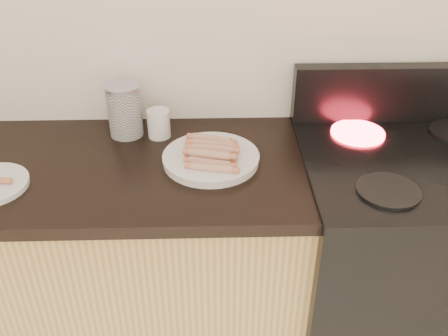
{
  "coord_description": "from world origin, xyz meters",
  "views": [
    {
      "loc": [
        0.11,
        0.37,
        1.73
      ],
      "look_at": [
        0.15,
        1.62,
        0.93
      ],
      "focal_mm": 40.0,
      "sensor_mm": 36.0,
      "label": 1
    }
  ],
  "objects_px": {
    "stove": "(398,267)",
    "main_plate": "(211,159)",
    "mug": "(159,124)",
    "canister": "(125,110)"
  },
  "relations": [
    {
      "from": "stove",
      "to": "mug",
      "type": "height_order",
      "value": "mug"
    },
    {
      "from": "stove",
      "to": "canister",
      "type": "bearing_deg",
      "value": 167.45
    },
    {
      "from": "stove",
      "to": "main_plate",
      "type": "height_order",
      "value": "main_plate"
    },
    {
      "from": "main_plate",
      "to": "mug",
      "type": "bearing_deg",
      "value": 135.24
    },
    {
      "from": "canister",
      "to": "mug",
      "type": "xyz_separation_m",
      "value": [
        0.11,
        -0.02,
        -0.04
      ]
    },
    {
      "from": "canister",
      "to": "main_plate",
      "type": "bearing_deg",
      "value": -33.6
    },
    {
      "from": "main_plate",
      "to": "mug",
      "type": "height_order",
      "value": "mug"
    },
    {
      "from": "canister",
      "to": "mug",
      "type": "distance_m",
      "value": 0.12
    },
    {
      "from": "main_plate",
      "to": "canister",
      "type": "relative_size",
      "value": 1.66
    },
    {
      "from": "stove",
      "to": "mug",
      "type": "bearing_deg",
      "value": 166.97
    }
  ]
}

